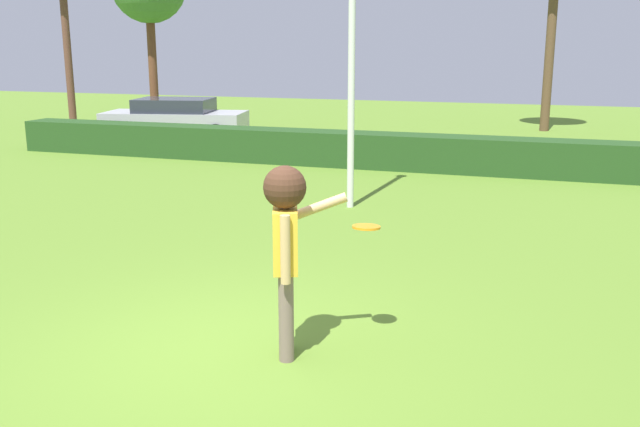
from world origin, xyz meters
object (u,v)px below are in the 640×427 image
at_px(person, 286,233).
at_px(lamppost, 352,13).
at_px(frisbee, 366,227).
at_px(parked_car_silver, 175,117).

height_order(person, lamppost, lamppost).
bearing_deg(frisbee, parked_car_silver, 126.17).
relative_size(person, frisbee, 6.69).
distance_m(person, lamppost, 6.64).
bearing_deg(frisbee, person, -138.52).
xyz_separation_m(frisbee, parked_car_silver, (-9.27, 12.68, -0.48)).
height_order(lamppost, parked_car_silver, lamppost).
bearing_deg(person, lamppost, 100.56).
bearing_deg(parked_car_silver, person, -56.76).
distance_m(lamppost, parked_car_silver, 10.64).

